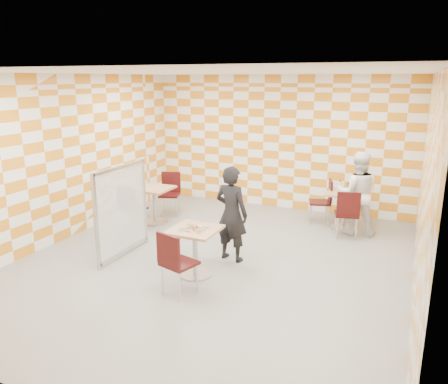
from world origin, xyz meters
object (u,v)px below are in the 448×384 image
at_px(empty_table, 154,199).
at_px(chair_second_front, 347,211).
at_px(partition, 122,210).
at_px(man_white, 357,193).
at_px(chair_main_front, 174,259).
at_px(man_dark, 231,214).
at_px(sport_bottle, 340,185).
at_px(chair_empty_near, 130,206).
at_px(second_table, 345,204).
at_px(chair_empty_far, 170,190).
at_px(soda_bottle, 349,187).
at_px(chair_second_side, 325,198).
at_px(main_table, 195,244).

distance_m(empty_table, chair_second_front, 3.84).
height_order(partition, man_white, man_white).
xyz_separation_m(chair_main_front, partition, (-1.52, 0.91, 0.25)).
height_order(partition, man_dark, man_dark).
relative_size(man_dark, sport_bottle, 7.90).
relative_size(chair_second_front, chair_empty_near, 1.00).
distance_m(second_table, chair_second_front, 0.59).
bearing_deg(chair_second_front, man_dark, -132.16).
bearing_deg(empty_table, chair_main_front, -52.57).
xyz_separation_m(second_table, chair_main_front, (-1.66, -3.80, 0.04)).
bearing_deg(chair_empty_far, sport_bottle, 11.14).
relative_size(man_white, soda_bottle, 6.97).
xyz_separation_m(second_table, chair_second_side, (-0.42, 0.15, 0.04)).
distance_m(man_white, soda_bottle, 0.28).
distance_m(second_table, chair_empty_far, 3.70).
bearing_deg(chair_main_front, main_table, 94.03).
height_order(empty_table, partition, partition).
height_order(man_white, sport_bottle, man_white).
distance_m(main_table, chair_second_side, 3.50).
bearing_deg(sport_bottle, soda_bottle, -37.86).
height_order(main_table, man_dark, man_dark).
xyz_separation_m(chair_second_front, man_dark, (-1.59, -1.75, 0.25)).
distance_m(second_table, man_dark, 2.75).
xyz_separation_m(empty_table, chair_main_front, (1.98, -2.59, 0.04)).
bearing_deg(second_table, main_table, -118.84).
bearing_deg(chair_second_side, chair_second_front, -51.98).
distance_m(chair_empty_near, man_white, 4.34).
bearing_deg(partition, second_table, 42.23).
xyz_separation_m(second_table, man_dark, (-1.45, -2.33, 0.28)).
relative_size(chair_second_side, soda_bottle, 4.02).
relative_size(chair_second_side, man_white, 0.58).
height_order(empty_table, chair_main_front, chair_main_front).
bearing_deg(chair_second_front, chair_main_front, -119.17).
relative_size(chair_main_front, soda_bottle, 4.02).
bearing_deg(second_table, chair_second_side, 161.11).
height_order(empty_table, sport_bottle, sport_bottle).
height_order(chair_main_front, chair_second_front, same).
distance_m(main_table, chair_empty_near, 2.35).
relative_size(chair_empty_near, soda_bottle, 4.02).
bearing_deg(partition, man_white, 38.06).
height_order(chair_empty_near, soda_bottle, soda_bottle).
height_order(chair_empty_near, partition, partition).
bearing_deg(chair_main_front, sport_bottle, 68.94).
distance_m(man_dark, soda_bottle, 2.78).
distance_m(chair_empty_far, partition, 2.42).
relative_size(man_dark, soda_bottle, 6.87).
bearing_deg(chair_second_front, man_white, 73.62).
distance_m(main_table, partition, 1.52).
bearing_deg(chair_second_side, main_table, -111.58).
distance_m(chair_main_front, soda_bottle, 4.19).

